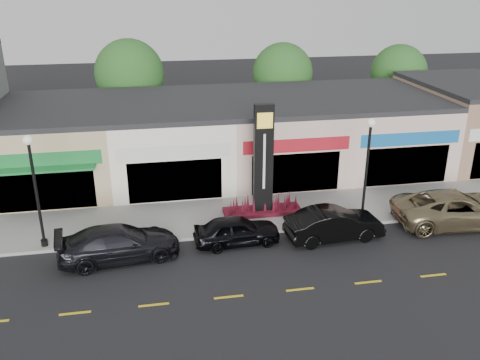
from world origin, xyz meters
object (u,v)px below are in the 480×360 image
(car_black_sedan, at_px, (237,230))
(car_black_conv, at_px, (334,224))
(lamp_east_near, at_px, (367,160))
(car_gold_suv, at_px, (456,209))
(lamp_west_near, at_px, (34,181))
(pylon_sign, at_px, (263,176))
(car_dark_sedan, at_px, (119,243))

(car_black_sedan, xyz_separation_m, car_black_conv, (4.78, -0.35, 0.09))
(lamp_east_near, bearing_deg, car_gold_suv, -14.03)
(lamp_west_near, height_order, car_black_sedan, lamp_west_near)
(car_black_sedan, distance_m, car_gold_suv, 11.51)
(lamp_west_near, height_order, pylon_sign, pylon_sign)
(car_dark_sedan, bearing_deg, car_black_conv, -97.17)
(car_black_conv, bearing_deg, pylon_sign, 37.46)
(car_black_sedan, relative_size, car_black_conv, 0.86)
(lamp_east_near, distance_m, car_black_sedan, 7.53)
(lamp_east_near, bearing_deg, car_black_conv, -144.37)
(lamp_east_near, relative_size, pylon_sign, 0.91)
(car_gold_suv, bearing_deg, lamp_east_near, 80.61)
(lamp_west_near, distance_m, pylon_sign, 11.19)
(car_black_sedan, bearing_deg, pylon_sign, -37.03)
(lamp_west_near, height_order, lamp_east_near, same)
(pylon_sign, relative_size, car_black_sedan, 1.45)
(pylon_sign, bearing_deg, car_black_sedan, -123.55)
(car_black_sedan, bearing_deg, car_dark_sedan, 91.18)
(pylon_sign, bearing_deg, car_dark_sedan, -155.92)
(lamp_east_near, distance_m, car_gold_suv, 5.41)
(lamp_east_near, xyz_separation_m, pylon_sign, (-5.00, 1.70, -1.20))
(lamp_east_near, height_order, car_dark_sedan, lamp_east_near)
(lamp_west_near, height_order, car_dark_sedan, lamp_west_near)
(lamp_east_near, relative_size, car_black_conv, 1.14)
(car_dark_sedan, xyz_separation_m, car_gold_suv, (17.04, 0.47, 0.10))
(lamp_west_near, bearing_deg, car_dark_sedan, -24.42)
(lamp_west_near, relative_size, pylon_sign, 0.91)
(car_gold_suv, bearing_deg, lamp_west_near, 91.44)
(lamp_east_near, relative_size, car_dark_sedan, 1.00)
(lamp_west_near, distance_m, car_dark_sedan, 4.75)
(car_black_sedan, bearing_deg, car_black_conv, -97.71)
(car_black_conv, relative_size, car_gold_suv, 0.75)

